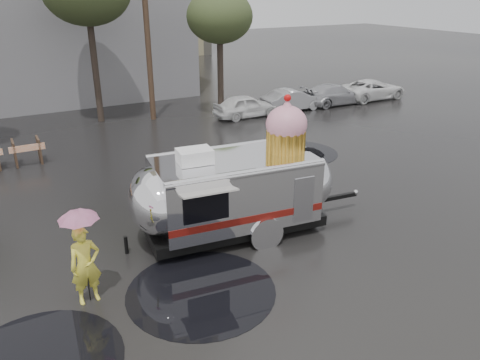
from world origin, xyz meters
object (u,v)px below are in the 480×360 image
person_left (85,265)px  person_right (306,193)px  airstream_trailer (237,187)px  tripod (282,194)px

person_left → person_right: bearing=2.9°
airstream_trailer → tripod: 1.55m
airstream_trailer → person_right: airstream_trailer is taller
person_left → person_right: (6.51, 0.81, -0.00)m
airstream_trailer → person_left: size_ratio=3.97×
airstream_trailer → tripod: (1.47, -0.08, -0.49)m
person_left → tripod: (5.87, 1.13, -0.02)m
person_left → tripod: 5.98m
person_right → tripod: size_ratio=1.21×
airstream_trailer → person_right: 2.19m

